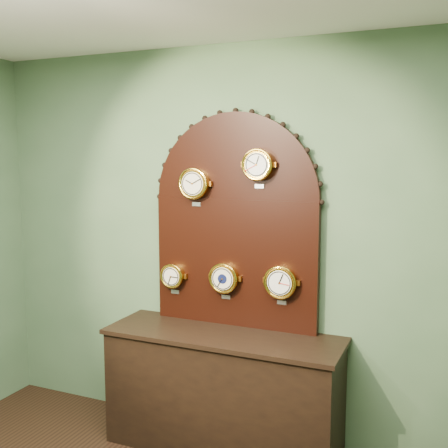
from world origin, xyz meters
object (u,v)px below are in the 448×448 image
at_px(shop_counter, 223,394).
at_px(tide_clock, 281,282).
at_px(display_board, 235,214).
at_px(hygrometer, 173,276).
at_px(roman_clock, 194,184).
at_px(arabic_clock, 258,165).
at_px(barometer, 224,278).

distance_m(shop_counter, tide_clock, 0.88).
distance_m(shop_counter, display_board, 1.25).
bearing_deg(shop_counter, hygrometer, 161.64).
bearing_deg(roman_clock, hygrometer, 179.64).
height_order(display_board, arabic_clock, display_board).
bearing_deg(display_board, shop_counter, -90.00).
height_order(shop_counter, display_board, display_board).
height_order(arabic_clock, tide_clock, arabic_clock).
distance_m(roman_clock, barometer, 0.70).
xyz_separation_m(hygrometer, tide_clock, (0.82, -0.00, 0.03)).
distance_m(shop_counter, arabic_clock, 1.59).
xyz_separation_m(roman_clock, hygrometer, (-0.18, 0.00, -0.68)).
xyz_separation_m(arabic_clock, hygrometer, (-0.65, 0.00, -0.81)).
xyz_separation_m(roman_clock, arabic_clock, (0.47, 0.00, 0.14)).
xyz_separation_m(display_board, roman_clock, (-0.29, -0.07, 0.21)).
bearing_deg(hygrometer, arabic_clock, -0.08).
relative_size(shop_counter, hygrometer, 6.84).
height_order(shop_counter, roman_clock, roman_clock).
distance_m(display_board, hygrometer, 0.66).
xyz_separation_m(roman_clock, tide_clock, (0.64, -0.00, -0.65)).
height_order(display_board, hygrometer, display_board).
bearing_deg(tide_clock, barometer, 179.98).
height_order(display_board, barometer, display_board).
bearing_deg(hygrometer, tide_clock, -0.09).
height_order(barometer, tide_clock, tide_clock).
relative_size(shop_counter, display_board, 1.05).
bearing_deg(roman_clock, arabic_clock, 0.02).
bearing_deg(arabic_clock, barometer, -179.96).
xyz_separation_m(shop_counter, arabic_clock, (0.19, 0.15, 1.57)).
distance_m(shop_counter, roman_clock, 1.47).
bearing_deg(barometer, shop_counter, -69.79).
relative_size(roman_clock, hygrometer, 1.17).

